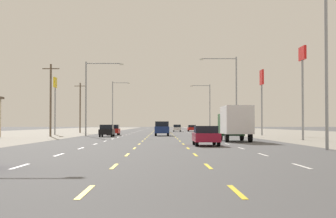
# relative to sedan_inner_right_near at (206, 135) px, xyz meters

# --- Properties ---
(ground_plane) EXTENTS (572.00, 572.00, 0.00)m
(ground_plane) POSITION_rel_sedan_inner_right_near_xyz_m (-3.28, 32.30, -0.76)
(ground_plane) COLOR #4C4C4F
(lane_markings) EXTENTS (10.64, 227.60, 0.01)m
(lane_markings) POSITION_rel_sedan_inner_right_near_xyz_m (-3.28, 70.80, -0.75)
(lane_markings) COLOR white
(lane_markings) RESTS_ON ground
(sedan_inner_right_near) EXTENTS (1.80, 4.50, 1.46)m
(sedan_inner_right_near) POSITION_rel_sedan_inner_right_near_xyz_m (0.00, 0.00, 0.00)
(sedan_inner_right_near) COLOR maroon
(sedan_inner_right_near) RESTS_ON ground
(box_truck_far_right_mid) EXTENTS (2.40, 7.20, 3.23)m
(box_truck_far_right_mid) POSITION_rel_sedan_inner_right_near_xyz_m (3.51, 9.70, 1.08)
(box_truck_far_right_mid) COLOR #235B2D
(box_truck_far_right_mid) RESTS_ON ground
(hatchback_far_left_midfar) EXTENTS (1.72, 3.90, 1.54)m
(hatchback_far_left_midfar) POSITION_rel_sedan_inner_right_near_xyz_m (-10.20, 28.70, 0.03)
(hatchback_far_left_midfar) COLOR black
(hatchback_far_left_midfar) RESTS_ON ground
(suv_center_turn_far) EXTENTS (1.98, 4.90, 1.98)m
(suv_center_turn_far) POSITION_rel_sedan_inner_right_near_xyz_m (-3.19, 34.44, 0.27)
(suv_center_turn_far) COLOR navy
(suv_center_turn_far) RESTS_ON ground
(hatchback_far_left_farther) EXTENTS (1.72, 3.90, 1.54)m
(hatchback_far_left_farther) POSITION_rel_sedan_inner_right_near_xyz_m (-10.30, 38.98, 0.03)
(hatchback_far_left_farther) COLOR red
(hatchback_far_left_farther) RESTS_ON ground
(suv_center_turn_farthest) EXTENTS (1.98, 4.90, 1.98)m
(suv_center_turn_farthest) POSITION_rel_sedan_inner_right_near_xyz_m (-3.05, 63.49, 0.27)
(suv_center_turn_farthest) COLOR red
(suv_center_turn_farthest) RESTS_ON ground
(hatchback_inner_right_distant_a) EXTENTS (1.72, 3.90, 1.54)m
(hatchback_inner_right_distant_a) POSITION_rel_sedan_inner_right_near_xyz_m (0.19, 77.78, 0.03)
(hatchback_inner_right_distant_a) COLOR white
(hatchback_inner_right_distant_a) RESTS_ON ground
(sedan_far_right_distant_b) EXTENTS (1.80, 4.50, 1.46)m
(sedan_far_right_distant_b) POSITION_rel_sedan_inner_right_near_xyz_m (3.57, 80.33, 0.00)
(sedan_far_right_distant_b) COLOR red
(sedan_far_right_distant_b) RESTS_ON ground
(pole_sign_left_row_2) EXTENTS (0.24, 1.75, 8.81)m
(pole_sign_left_row_2) POSITION_rel_sedan_inner_right_near_xyz_m (-19.58, 42.56, 5.74)
(pole_sign_left_row_2) COLOR gray
(pole_sign_left_row_2) RESTS_ON ground
(pole_sign_right_row_1) EXTENTS (0.24, 2.21, 9.40)m
(pole_sign_right_row_1) POSITION_rel_sedan_inner_right_near_xyz_m (10.91, 13.97, 6.32)
(pole_sign_right_row_1) COLOR gray
(pole_sign_right_row_1) RESTS_ON ground
(pole_sign_right_row_2) EXTENTS (0.24, 2.08, 9.43)m
(pole_sign_right_row_2) POSITION_rel_sedan_inner_right_near_xyz_m (11.19, 37.11, 6.43)
(pole_sign_right_row_2) COLOR gray
(pole_sign_right_row_2) RESTS_ON ground
(streetlight_left_row_0) EXTENTS (3.59, 0.26, 10.38)m
(streetlight_left_row_0) POSITION_rel_sedan_inner_right_near_xyz_m (-13.11, -6.62, 5.15)
(streetlight_left_row_0) COLOR gray
(streetlight_left_row_0) RESTS_ON ground
(streetlight_right_row_0) EXTENTS (3.49, 0.26, 10.75)m
(streetlight_right_row_0) POSITION_rel_sedan_inner_right_near_xyz_m (6.58, -6.62, 5.33)
(streetlight_right_row_0) COLOR gray
(streetlight_right_row_0) RESTS_ON ground
(streetlight_left_row_1) EXTENTS (5.15, 0.26, 10.05)m
(streetlight_left_row_1) POSITION_rel_sedan_inner_right_near_xyz_m (-12.86, 32.47, 5.16)
(streetlight_left_row_1) COLOR gray
(streetlight_left_row_1) RESTS_ON ground
(streetlight_right_row_1) EXTENTS (5.09, 0.26, 10.72)m
(streetlight_right_row_1) POSITION_rel_sedan_inner_right_near_xyz_m (6.34, 32.47, 5.51)
(streetlight_right_row_1) COLOR gray
(streetlight_right_row_1) RESTS_ON ground
(streetlight_left_row_2) EXTENTS (3.72, 0.26, 10.52)m
(streetlight_left_row_2) POSITION_rel_sedan_inner_right_near_xyz_m (-13.10, 71.57, 5.24)
(streetlight_left_row_2) COLOR gray
(streetlight_left_row_2) RESTS_ON ground
(streetlight_right_row_2) EXTENTS (4.18, 0.26, 9.94)m
(streetlight_right_row_2) POSITION_rel_sedan_inner_right_near_xyz_m (6.46, 71.57, 5.00)
(streetlight_right_row_2) COLOR gray
(streetlight_right_row_2) RESTS_ON ground
(utility_pole_left_row_1) EXTENTS (2.20, 0.26, 9.48)m
(utility_pole_left_row_1) POSITION_rel_sedan_inner_right_near_xyz_m (-17.75, 30.54, 4.18)
(utility_pole_left_row_1) COLOR brown
(utility_pole_left_row_1) RESTS_ON ground
(utility_pole_left_row_2) EXTENTS (2.20, 0.26, 9.36)m
(utility_pole_left_row_2) POSITION_rel_sedan_inner_right_near_xyz_m (-18.43, 60.28, 4.12)
(utility_pole_left_row_2) COLOR brown
(utility_pole_left_row_2) RESTS_ON ground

